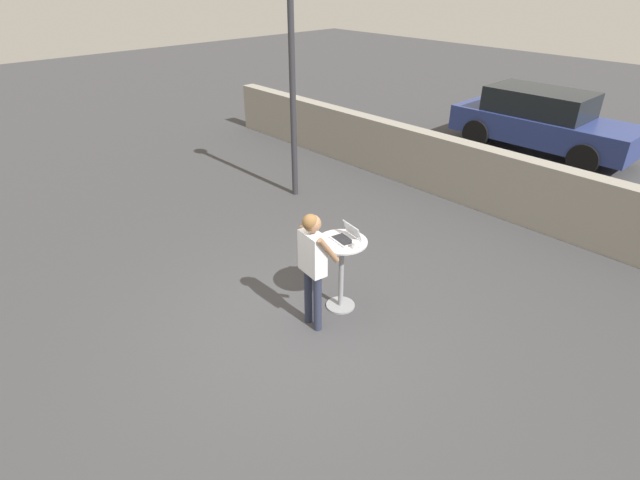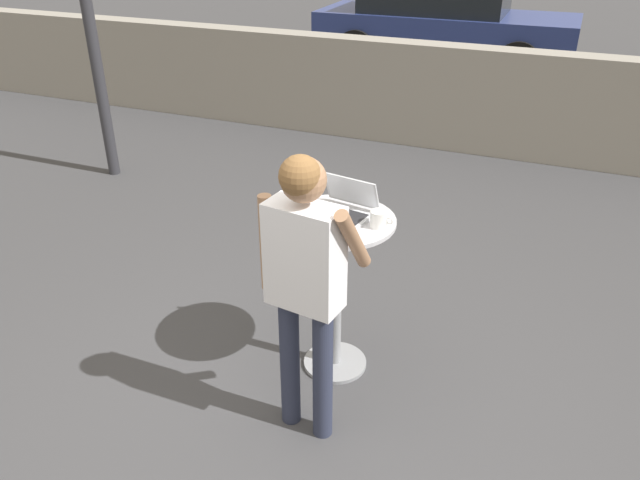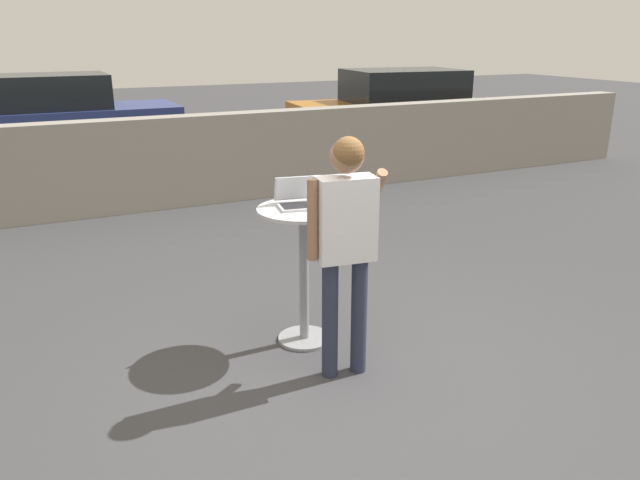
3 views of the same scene
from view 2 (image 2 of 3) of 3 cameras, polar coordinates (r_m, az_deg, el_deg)
name	(u,v)px [view 2 (image 2 of 3)]	position (r m, az deg, el deg)	size (l,w,h in m)	color
ground_plane	(283,442)	(3.67, -3.36, -17.97)	(50.00, 50.00, 0.00)	#3D3D3F
pavement_kerb	(469,99)	(7.74, 13.49, 12.39)	(16.39, 0.35, 1.21)	gray
cafe_table	(336,270)	(3.74, 1.51, -2.77)	(0.68, 0.68, 1.06)	gray
laptop	(343,207)	(3.61, 2.11, 3.00)	(0.39, 0.36, 0.20)	#B7BABF
coffee_mug	(379,219)	(3.47, 5.41, 1.91)	(0.13, 0.10, 0.10)	white
standing_person	(304,269)	(3.10, -1.43, -2.69)	(0.55, 0.34, 1.66)	#282D42
parked_car_near_street	(442,22)	(11.79, 11.10, 19.00)	(4.45, 1.81, 1.56)	navy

